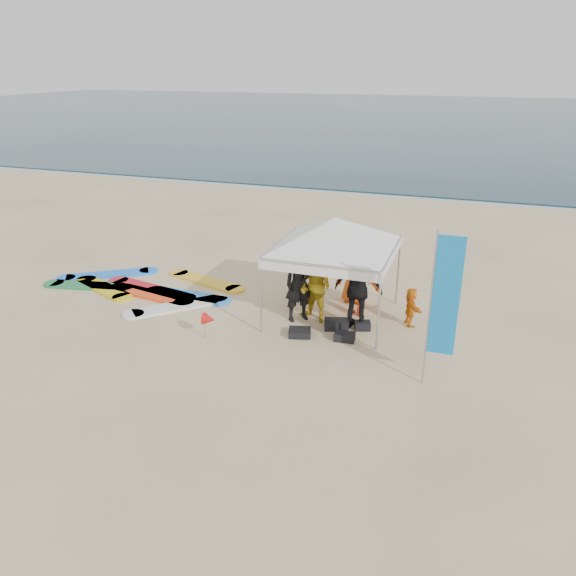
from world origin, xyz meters
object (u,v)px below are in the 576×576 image
Objects in this scene: feather_flag at (444,299)px; person_orange_b at (354,272)px; person_orange_a at (358,279)px; person_seated at (411,307)px; person_black_b at (358,289)px; marker_pennant at (209,319)px; person_yellow at (315,286)px; canopy_tent at (336,218)px; surfboard_spread at (147,289)px; person_black_a at (299,282)px.

person_orange_b is at bearing 124.66° from feather_flag.
person_orange_a is 1.43m from person_seated.
feather_flag is (1.99, -2.03, 0.86)m from person_black_b.
person_orange_b is (-0.24, 0.69, -0.11)m from person_orange_a.
person_orange_a is 1.97× the size of person_seated.
marker_pennant is (-4.98, 0.33, -1.33)m from feather_flag.
person_orange_b is 1.87m from person_seated.
marker_pennant is at bearing -115.03° from person_yellow.
feather_flag is at bearing -41.88° from canopy_tent.
canopy_tent is 0.73× the size of surfboard_spread.
person_seated is 0.18× the size of surfboard_spread.
canopy_tent reaches higher than person_black_b.
person_orange_b is 0.43× the size of canopy_tent.
marker_pennant reaches higher than surfboard_spread.
surfboard_spread is (-5.96, 0.38, -0.93)m from person_black_b.
person_yellow is at bearing 145.71° from feather_flag.
person_black_a is 1.49m from person_orange_a.
person_black_b is at bearing 134.48° from feather_flag.
person_seated is at bearing 1.23° from surfboard_spread.
person_black_a is at bearing -150.85° from canopy_tent.
person_orange_b is at bearing 75.75° from canopy_tent.
surfboard_spread is at bearing -160.84° from person_yellow.
surfboard_spread is (-7.12, -0.15, -0.43)m from person_seated.
person_orange_a is at bearing 55.07° from person_seated.
marker_pennant is at bearing -137.92° from canopy_tent.
person_black_a is at bearing 46.83° from marker_pennant.
person_black_a is 0.40m from person_yellow.
person_orange_a reaches higher than person_seated.
person_orange_a is at bearing 118.84° from person_orange_b.
feather_flag is 0.60× the size of surfboard_spread.
person_orange_b is at bearing 34.58° from person_seated.
canopy_tent reaches higher than person_seated.
person_orange_b is 4.35m from feather_flag.
canopy_tent is at bearing -0.00° from surfboard_spread.
person_black_a reaches higher than person_seated.
person_seated is (1.16, 0.53, -0.49)m from person_black_b.
person_orange_b is (1.01, 1.49, -0.15)m from person_black_a.
person_black_b is at bearing -41.38° from person_black_a.
person_black_a is at bearing 4.68° from person_black_b.
person_yellow is 1.13m from person_orange_a.
marker_pennant is at bearing 93.09° from person_seated.
person_seated is at bearing 35.36° from person_yellow.
person_yellow reaches higher than marker_pennant.
person_orange_a reaches higher than marker_pennant.
feather_flag reaches higher than person_orange_a.
marker_pennant is (-4.15, -2.23, 0.03)m from person_seated.
person_black_b is (0.18, -0.76, 0.04)m from person_orange_a.
person_black_a is 1.75m from canopy_tent.
canopy_tent is (-0.27, -1.08, 1.68)m from person_orange_b.
person_yellow is 0.34× the size of surfboard_spread.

